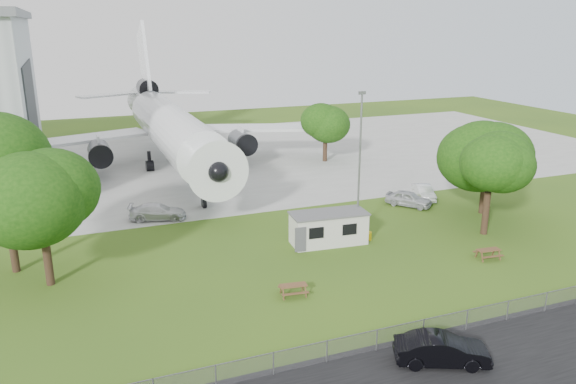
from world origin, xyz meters
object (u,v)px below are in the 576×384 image
object	(u,v)px
airliner	(169,125)
site_cabin	(329,228)
picnic_east	(488,259)
car_centre_sedan	(442,350)
picnic_west	(293,295)

from	to	relation	value
airliner	site_cabin	xyz separation A→B (m)	(7.32, -30.15, -3.96)
picnic_east	car_centre_sedan	xyz separation A→B (m)	(-11.73, -10.20, 0.81)
site_cabin	picnic_west	xyz separation A→B (m)	(-6.12, -7.48, -1.31)
site_cabin	car_centre_sedan	size ratio (longest dim) A/B	1.40
picnic_east	car_centre_sedan	world-z (taller)	car_centre_sedan
site_cabin	picnic_west	size ratio (longest dim) A/B	3.81
airliner	picnic_west	world-z (taller)	airliner
car_centre_sedan	site_cabin	bearing A→B (deg)	17.96
site_cabin	car_centre_sedan	distance (m)	17.62
airliner	picnic_east	bearing A→B (deg)	-65.26
airliner	picnic_east	distance (m)	41.60
site_cabin	picnic_west	distance (m)	9.76
picnic_west	car_centre_sedan	world-z (taller)	car_centre_sedan
picnic_west	site_cabin	bearing A→B (deg)	58.43
site_cabin	picnic_east	world-z (taller)	site_cabin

